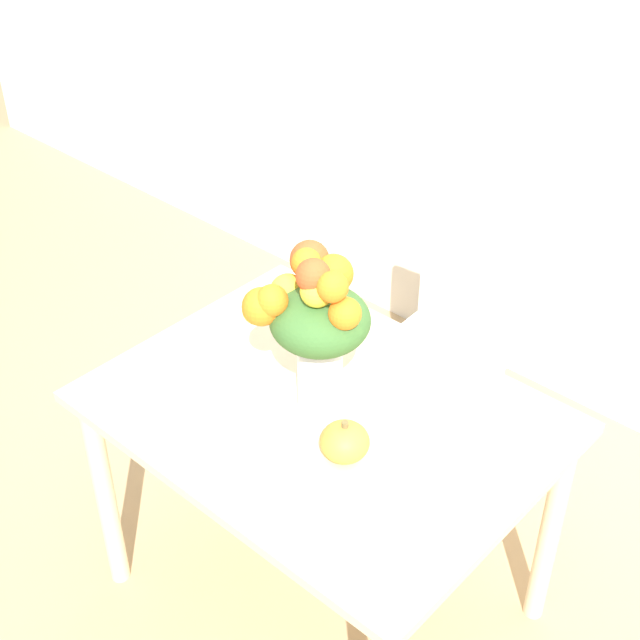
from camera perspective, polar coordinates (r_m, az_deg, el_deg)
The scene contains 6 objects.
ground_plane at distance 2.96m, azimuth 0.17°, elevation -17.07°, with size 12.00×12.00×0.00m, color tan.
wall_back at distance 3.16m, azimuth 18.17°, elevation 15.36°, with size 8.00×0.06×2.70m.
dining_table at distance 2.46m, azimuth 0.20°, elevation -7.64°, with size 1.18×0.89×0.77m.
flower_vase at distance 2.20m, azimuth -0.37°, elevation -0.17°, with size 0.29×0.28×0.49m.
pumpkin at distance 2.22m, azimuth 1.59°, elevation -7.79°, with size 0.12×0.12×0.11m.
dining_chair_near_window at distance 3.14m, azimuth 8.07°, elevation -1.60°, with size 0.44×0.44×0.90m.
Camera 1 is at (1.20, -1.35, 2.34)m, focal length 50.00 mm.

